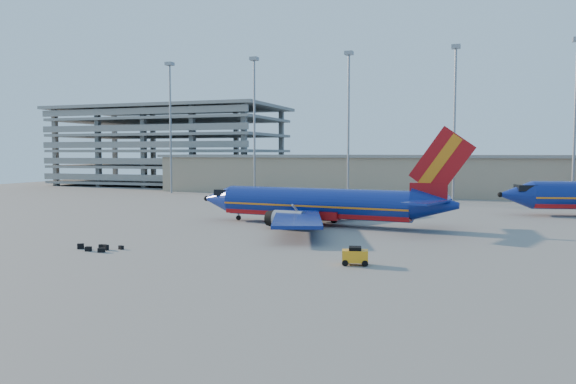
{
  "coord_description": "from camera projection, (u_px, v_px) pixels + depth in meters",
  "views": [
    {
      "loc": [
        20.51,
        -62.35,
        8.91
      ],
      "look_at": [
        -2.78,
        3.91,
        4.0
      ],
      "focal_mm": 35.0,
      "sensor_mm": 36.0,
      "label": 1
    }
  ],
  "objects": [
    {
      "name": "ground",
      "position": [
        299.0,
        229.0,
        66.09
      ],
      "size": [
        220.0,
        220.0,
        0.0
      ],
      "primitive_type": "plane",
      "color": "slate",
      "rests_on": "ground"
    },
    {
      "name": "light_mast_row",
      "position": [
        400.0,
        107.0,
        106.5
      ],
      "size": [
        101.6,
        1.6,
        28.65
      ],
      "color": "gray",
      "rests_on": "ground"
    },
    {
      "name": "luggage_pile",
      "position": [
        98.0,
        248.0,
        51.34
      ],
      "size": [
        4.29,
        2.41,
        0.51
      ],
      "color": "black",
      "rests_on": "ground"
    },
    {
      "name": "parking_garage",
      "position": [
        171.0,
        143.0,
        155.47
      ],
      "size": [
        62.0,
        32.0,
        21.4
      ],
      "color": "slate",
      "rests_on": "ground"
    },
    {
      "name": "baggage_tug",
      "position": [
        355.0,
        256.0,
        44.51
      ],
      "size": [
        2.27,
        1.66,
        1.47
      ],
      "rotation": [
        0.0,
        0.0,
        0.22
      ],
      "color": "orange",
      "rests_on": "ground"
    },
    {
      "name": "terminal_building",
      "position": [
        431.0,
        175.0,
        117.07
      ],
      "size": [
        122.0,
        16.0,
        8.5
      ],
      "color": "gray",
      "rests_on": "ground"
    },
    {
      "name": "aircraft_main",
      "position": [
        322.0,
        205.0,
        69.14
      ],
      "size": [
        35.18,
        33.7,
        11.92
      ],
      "rotation": [
        0.0,
        0.0,
        -0.1
      ],
      "color": "navy",
      "rests_on": "ground"
    }
  ]
}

